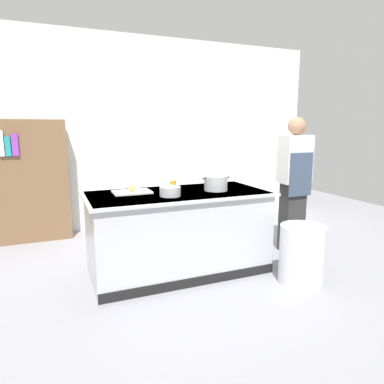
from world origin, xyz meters
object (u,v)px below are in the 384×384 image
juice_cup (173,185)px  bookshelf (27,181)px  mixing_bowl (170,191)px  onion (132,188)px  trash_bin (302,255)px  stock_pot (216,183)px  person_chef (294,182)px

juice_cup → bookshelf: bearing=135.1°
mixing_bowl → bookshelf: 2.44m
onion → bookshelf: bearing=123.7°
trash_bin → stock_pot: bearing=130.9°
stock_pot → mixing_bowl: size_ratio=1.50×
trash_bin → person_chef: size_ratio=0.36×
stock_pot → mixing_bowl: 0.59m
onion → person_chef: 2.06m
mixing_bowl → stock_pot: bearing=11.1°
onion → trash_bin: 1.91m
onion → person_chef: size_ratio=0.04×
juice_cup → bookshelf: size_ratio=0.06×
trash_bin → bookshelf: bearing=135.6°
stock_pot → person_chef: bearing=4.8°
onion → trash_bin: (1.54, -0.93, -0.65)m
onion → mixing_bowl: 0.45m
juice_cup → person_chef: size_ratio=0.06×
person_chef → trash_bin: bearing=165.0°
stock_pot → bookshelf: (-2.01, 1.86, -0.13)m
onion → juice_cup: 0.49m
trash_bin → person_chef: (0.52, 0.83, 0.61)m
stock_pot → trash_bin: bearing=-49.1°
bookshelf → person_chef: bearing=-29.0°
trash_bin → person_chef: bearing=57.6°
stock_pot → bookshelf: 2.74m
mixing_bowl → bookshelf: bearing=126.1°
mixing_bowl → juice_cup: 0.41m
onion → bookshelf: size_ratio=0.04×
trash_bin → bookshelf: size_ratio=0.36×
stock_pot → bookshelf: bookshelf is taller
onion → person_chef: bearing=-2.8°
onion → mixing_bowl: (0.33, -0.31, -0.01)m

